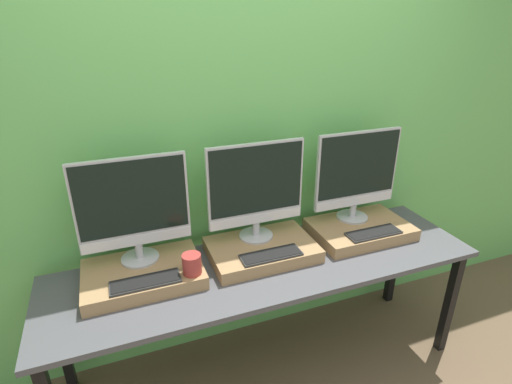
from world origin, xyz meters
TOP-DOWN VIEW (x-y plane):
  - wall_back at (0.00, 0.71)m, footprint 8.00×0.04m
  - workbench at (0.00, 0.32)m, footprint 2.32×0.64m
  - wooden_riser_left at (-0.64, 0.41)m, footprint 0.58×0.39m
  - monitor_left at (-0.64, 0.50)m, footprint 0.54×0.19m
  - keyboard_left at (-0.64, 0.28)m, footprint 0.32×0.11m
  - mug at (-0.42, 0.28)m, footprint 0.09×0.09m
  - wooden_riser_center at (0.00, 0.41)m, footprint 0.58×0.39m
  - monitor_center at (0.00, 0.50)m, footprint 0.54×0.19m
  - keyboard_center at (0.00, 0.28)m, footprint 0.32×0.11m
  - wooden_riser_right at (0.64, 0.41)m, footprint 0.58×0.39m
  - monitor_right at (0.64, 0.50)m, footprint 0.54×0.19m
  - keyboard_right at (0.64, 0.28)m, footprint 0.32×0.11m

SIDE VIEW (x-z plane):
  - workbench at x=0.00m, z-range 0.31..1.06m
  - wooden_riser_left at x=-0.64m, z-range 0.75..0.82m
  - wooden_riser_center at x=0.00m, z-range 0.75..0.82m
  - wooden_riser_right at x=0.64m, z-range 0.75..0.82m
  - keyboard_left at x=-0.64m, z-range 0.82..0.83m
  - keyboard_center at x=0.00m, z-range 0.82..0.83m
  - keyboard_right at x=0.64m, z-range 0.82..0.83m
  - mug at x=-0.42m, z-range 0.82..0.92m
  - monitor_left at x=-0.64m, z-range 0.84..1.39m
  - monitor_center at x=0.00m, z-range 0.84..1.39m
  - monitor_right at x=0.64m, z-range 0.84..1.39m
  - wall_back at x=0.00m, z-range 0.00..2.60m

